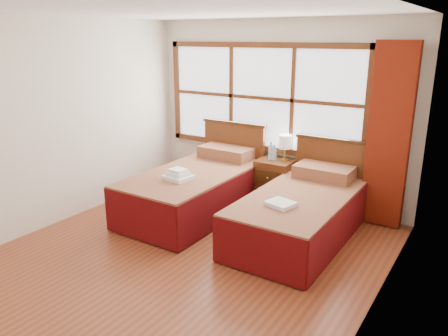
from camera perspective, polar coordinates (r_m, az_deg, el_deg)
The scene contains 15 objects.
floor at distance 4.97m, azimuth -5.28°, elevation -11.54°, with size 4.50×4.50×0.00m, color brown.
ceiling at distance 4.38m, azimuth -6.24°, elevation 19.92°, with size 4.50×4.50×0.00m, color white.
wall_back at distance 6.38m, azimuth 6.98°, elevation 7.18°, with size 4.00×4.00×0.00m, color silver.
wall_left at distance 5.93m, azimuth -21.14°, elevation 5.44°, with size 4.50×4.50×0.00m, color silver.
wall_right at distance 3.65m, azimuth 19.73°, elevation -1.01°, with size 4.50×4.50×0.00m, color silver.
window at distance 6.43m, azimuth 4.86°, elevation 9.12°, with size 3.16×0.06×1.56m.
curtain at distance 5.77m, azimuth 20.75°, elevation 3.86°, with size 0.50×0.16×2.30m, color maroon.
bed_left at distance 6.08m, azimuth -3.39°, elevation -2.58°, with size 1.15×2.23×1.12m.
bed_right at distance 5.37m, azimuth 10.10°, elevation -5.69°, with size 1.09×2.11×1.06m.
nightstand at distance 6.34m, azimuth 6.68°, elevation -1.89°, with size 0.50×0.49×0.67m.
towels_left at distance 5.62m, azimuth -6.00°, elevation -0.93°, with size 0.36×0.33×0.14m.
towels_right at distance 4.86m, azimuth 7.41°, elevation -4.65°, with size 0.34×0.32×0.04m.
lamp at distance 6.19m, azimuth 7.98°, elevation 3.31°, with size 0.19×0.19×0.37m.
bottle_near at distance 6.24m, azimuth 6.13°, elevation 2.15°, with size 0.07×0.07×0.26m.
bottle_far at distance 6.22m, azimuth 6.59°, elevation 1.97°, with size 0.06×0.06×0.23m.
Camera 1 is at (2.73, -3.42, 2.36)m, focal length 35.00 mm.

